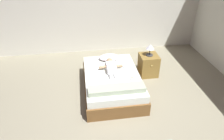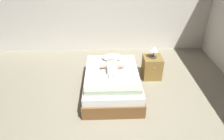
{
  "view_description": "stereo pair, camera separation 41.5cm",
  "coord_description": "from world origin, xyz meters",
  "px_view_note": "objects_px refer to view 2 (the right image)",
  "views": [
    {
      "loc": [
        -0.45,
        -2.75,
        2.8
      ],
      "look_at": [
        0.09,
        0.88,
        0.54
      ],
      "focal_mm": 33.15,
      "sensor_mm": 36.0,
      "label": 1
    },
    {
      "loc": [
        -0.04,
        -2.78,
        2.8
      ],
      "look_at": [
        0.09,
        0.88,
        0.54
      ],
      "focal_mm": 33.15,
      "sensor_mm": 36.0,
      "label": 2
    }
  ],
  "objects_px": {
    "bed": "(112,83)",
    "baby": "(112,67)",
    "toothbrush": "(123,66)",
    "lamp": "(154,50)",
    "baby_bottle": "(131,80)",
    "nightstand": "(152,67)",
    "pillow": "(112,57)"
  },
  "relations": [
    {
      "from": "lamp",
      "to": "baby_bottle",
      "type": "height_order",
      "value": "lamp"
    },
    {
      "from": "pillow",
      "to": "baby_bottle",
      "type": "xyz_separation_m",
      "value": [
        0.34,
        -0.91,
        -0.03
      ]
    },
    {
      "from": "baby",
      "to": "toothbrush",
      "type": "xyz_separation_m",
      "value": [
        0.26,
        0.1,
        -0.06
      ]
    },
    {
      "from": "toothbrush",
      "to": "baby_bottle",
      "type": "bearing_deg",
      "value": -78.87
    },
    {
      "from": "baby",
      "to": "nightstand",
      "type": "bearing_deg",
      "value": 19.67
    },
    {
      "from": "pillow",
      "to": "nightstand",
      "type": "distance_m",
      "value": 0.98
    },
    {
      "from": "baby",
      "to": "baby_bottle",
      "type": "relative_size",
      "value": 5.23
    },
    {
      "from": "baby",
      "to": "lamp",
      "type": "bearing_deg",
      "value": 19.67
    },
    {
      "from": "nightstand",
      "to": "lamp",
      "type": "distance_m",
      "value": 0.46
    },
    {
      "from": "bed",
      "to": "baby_bottle",
      "type": "xyz_separation_m",
      "value": [
        0.37,
        -0.27,
        0.25
      ]
    },
    {
      "from": "nightstand",
      "to": "baby_bottle",
      "type": "bearing_deg",
      "value": -126.9
    },
    {
      "from": "bed",
      "to": "lamp",
      "type": "distance_m",
      "value": 1.23
    },
    {
      "from": "pillow",
      "to": "baby_bottle",
      "type": "relative_size",
      "value": 3.82
    },
    {
      "from": "toothbrush",
      "to": "lamp",
      "type": "relative_size",
      "value": 0.48
    },
    {
      "from": "nightstand",
      "to": "baby_bottle",
      "type": "distance_m",
      "value": 1.02
    },
    {
      "from": "lamp",
      "to": "baby_bottle",
      "type": "xyz_separation_m",
      "value": [
        -0.6,
        -0.8,
        -0.26
      ]
    },
    {
      "from": "bed",
      "to": "baby_bottle",
      "type": "bearing_deg",
      "value": -35.43
    },
    {
      "from": "toothbrush",
      "to": "baby_bottle",
      "type": "xyz_separation_m",
      "value": [
        0.11,
        -0.56,
        0.02
      ]
    },
    {
      "from": "bed",
      "to": "baby",
      "type": "relative_size",
      "value": 2.66
    },
    {
      "from": "baby",
      "to": "lamp",
      "type": "xyz_separation_m",
      "value": [
        0.97,
        0.35,
        0.22
      ]
    },
    {
      "from": "pillow",
      "to": "toothbrush",
      "type": "bearing_deg",
      "value": -56.64
    },
    {
      "from": "bed",
      "to": "toothbrush",
      "type": "xyz_separation_m",
      "value": [
        0.27,
        0.29,
        0.23
      ]
    },
    {
      "from": "lamp",
      "to": "toothbrush",
      "type": "bearing_deg",
      "value": -161.07
    },
    {
      "from": "bed",
      "to": "nightstand",
      "type": "xyz_separation_m",
      "value": [
        0.98,
        0.54,
        0.05
      ]
    },
    {
      "from": "nightstand",
      "to": "baby_bottle",
      "type": "xyz_separation_m",
      "value": [
        -0.6,
        -0.8,
        0.2
      ]
    },
    {
      "from": "baby",
      "to": "baby_bottle",
      "type": "xyz_separation_m",
      "value": [
        0.37,
        -0.45,
        -0.04
      ]
    },
    {
      "from": "pillow",
      "to": "nightstand",
      "type": "xyz_separation_m",
      "value": [
        0.94,
        -0.11,
        -0.23
      ]
    },
    {
      "from": "toothbrush",
      "to": "nightstand",
      "type": "distance_m",
      "value": 0.77
    },
    {
      "from": "baby_bottle",
      "to": "nightstand",
      "type": "bearing_deg",
      "value": 53.1
    },
    {
      "from": "lamp",
      "to": "baby_bottle",
      "type": "bearing_deg",
      "value": -126.9
    },
    {
      "from": "toothbrush",
      "to": "nightstand",
      "type": "xyz_separation_m",
      "value": [
        0.71,
        0.24,
        -0.18
      ]
    },
    {
      "from": "nightstand",
      "to": "lamp",
      "type": "height_order",
      "value": "lamp"
    }
  ]
}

